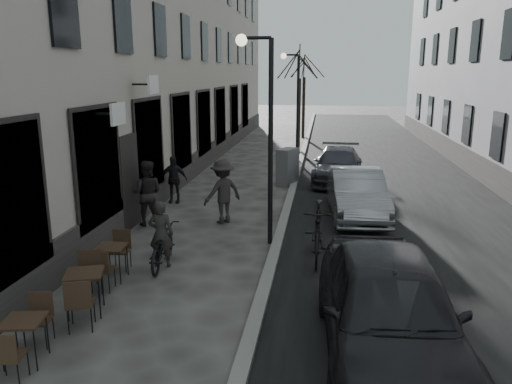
% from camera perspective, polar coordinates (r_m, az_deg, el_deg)
% --- Properties ---
extents(road, '(7.30, 60.00, 0.00)m').
position_cam_1_polar(road, '(22.48, 14.23, 2.30)').
color(road, black).
rests_on(road, ground).
extents(kerb, '(0.25, 60.00, 0.12)m').
position_cam_1_polar(kerb, '(22.35, 4.89, 2.76)').
color(kerb, gray).
rests_on(kerb, ground).
extents(streetlamp_near, '(0.90, 0.28, 5.09)m').
position_cam_1_polar(streetlamp_near, '(12.06, 0.88, 8.47)').
color(streetlamp_near, black).
rests_on(streetlamp_near, ground).
extents(streetlamp_far, '(0.90, 0.28, 5.09)m').
position_cam_1_polar(streetlamp_far, '(24.00, 4.40, 10.97)').
color(streetlamp_far, black).
rests_on(streetlamp_far, ground).
extents(tree_near, '(2.40, 2.40, 5.70)m').
position_cam_1_polar(tree_near, '(26.97, 5.01, 14.43)').
color(tree_near, black).
rests_on(tree_near, ground).
extents(tree_far, '(2.40, 2.40, 5.70)m').
position_cam_1_polar(tree_far, '(32.96, 5.56, 14.26)').
color(tree_far, black).
rests_on(tree_far, ground).
extents(bistro_set_a, '(0.66, 1.44, 0.82)m').
position_cam_1_polar(bistro_set_a, '(8.41, -24.92, -14.75)').
color(bistro_set_a, '#321F16').
rests_on(bistro_set_a, ground).
extents(bistro_set_b, '(0.91, 1.62, 0.93)m').
position_cam_1_polar(bistro_set_b, '(9.55, -18.94, -10.38)').
color(bistro_set_b, '#321F16').
rests_on(bistro_set_b, ground).
extents(bistro_set_c, '(0.64, 1.48, 0.86)m').
position_cam_1_polar(bistro_set_c, '(10.87, -16.17, -7.40)').
color(bistro_set_c, '#321F16').
rests_on(bistro_set_c, ground).
extents(utility_cabinet, '(0.85, 1.07, 1.41)m').
position_cam_1_polar(utility_cabinet, '(19.04, 3.62, 2.87)').
color(utility_cabinet, slate).
rests_on(utility_cabinet, ground).
extents(bicycle, '(0.73, 1.79, 0.92)m').
position_cam_1_polar(bicycle, '(11.33, -10.73, -6.14)').
color(bicycle, black).
rests_on(bicycle, ground).
extents(cyclist_rider, '(0.57, 0.40, 1.50)m').
position_cam_1_polar(cyclist_rider, '(11.23, -10.80, -4.73)').
color(cyclist_rider, '#292724').
rests_on(cyclist_rider, ground).
extents(pedestrian_near, '(0.96, 0.78, 1.85)m').
position_cam_1_polar(pedestrian_near, '(14.30, -12.37, -0.12)').
color(pedestrian_near, black).
rests_on(pedestrian_near, ground).
extents(pedestrian_mid, '(1.33, 1.31, 1.83)m').
position_cam_1_polar(pedestrian_mid, '(14.22, -3.83, 0.05)').
color(pedestrian_mid, '#2A2725').
rests_on(pedestrian_mid, ground).
extents(pedestrian_far, '(0.94, 0.43, 1.57)m').
position_cam_1_polar(pedestrian_far, '(16.65, -9.42, 1.43)').
color(pedestrian_far, black).
rests_on(pedestrian_far, ground).
extents(car_near, '(2.19, 4.97, 1.66)m').
position_cam_1_polar(car_near, '(7.79, 14.93, -12.82)').
color(car_near, black).
rests_on(car_near, ground).
extents(car_mid, '(1.77, 4.36, 1.41)m').
position_cam_1_polar(car_mid, '(15.16, 11.43, -0.17)').
color(car_mid, gray).
rests_on(car_mid, ground).
extents(car_far, '(2.13, 4.63, 1.31)m').
position_cam_1_polar(car_far, '(19.93, 9.36, 3.05)').
color(car_far, '#35373F').
rests_on(car_far, ground).
extents(moped, '(0.63, 2.20, 1.32)m').
position_cam_1_polar(moped, '(11.54, 7.06, -4.59)').
color(moped, black).
rests_on(moped, ground).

